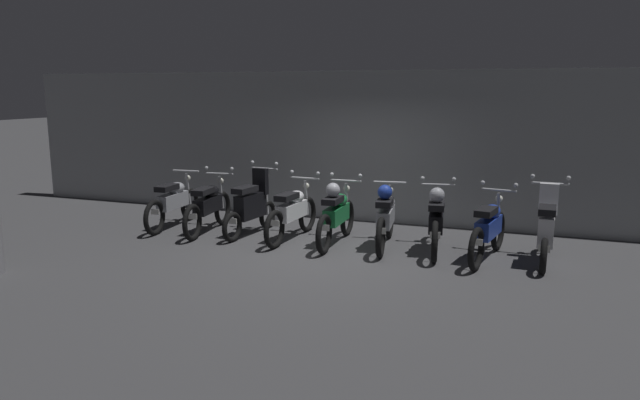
{
  "coord_description": "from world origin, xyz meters",
  "views": [
    {
      "loc": [
        3.09,
        -8.57,
        2.6
      ],
      "look_at": [
        -0.29,
        0.62,
        0.75
      ],
      "focal_mm": 33.03,
      "sensor_mm": 36.0,
      "label": 1
    }
  ],
  "objects_px": {
    "motorbike_slot_2": "(252,206)",
    "motorbike_slot_7": "(489,228)",
    "motorbike_slot_8": "(546,229)",
    "motorbike_slot_4": "(337,214)",
    "motorbike_slot_0": "(173,202)",
    "motorbike_slot_6": "(436,220)",
    "motorbike_slot_3": "(292,212)",
    "motorbike_slot_5": "(386,216)",
    "motorbike_slot_1": "(209,206)"
  },
  "relations": [
    {
      "from": "motorbike_slot_3",
      "to": "motorbike_slot_0",
      "type": "bearing_deg",
      "value": 178.08
    },
    {
      "from": "motorbike_slot_0",
      "to": "motorbike_slot_6",
      "type": "relative_size",
      "value": 1.0
    },
    {
      "from": "motorbike_slot_1",
      "to": "motorbike_slot_8",
      "type": "height_order",
      "value": "motorbike_slot_8"
    },
    {
      "from": "motorbike_slot_0",
      "to": "motorbike_slot_2",
      "type": "bearing_deg",
      "value": -0.4
    },
    {
      "from": "motorbike_slot_4",
      "to": "motorbike_slot_8",
      "type": "relative_size",
      "value": 1.16
    },
    {
      "from": "motorbike_slot_2",
      "to": "motorbike_slot_6",
      "type": "xyz_separation_m",
      "value": [
        3.31,
        0.0,
        0.0
      ]
    },
    {
      "from": "motorbike_slot_2",
      "to": "motorbike_slot_6",
      "type": "distance_m",
      "value": 3.31
    },
    {
      "from": "motorbike_slot_0",
      "to": "motorbike_slot_6",
      "type": "height_order",
      "value": "motorbike_slot_6"
    },
    {
      "from": "motorbike_slot_4",
      "to": "motorbike_slot_8",
      "type": "height_order",
      "value": "motorbike_slot_8"
    },
    {
      "from": "motorbike_slot_0",
      "to": "motorbike_slot_1",
      "type": "height_order",
      "value": "motorbike_slot_1"
    },
    {
      "from": "motorbike_slot_2",
      "to": "motorbike_slot_7",
      "type": "distance_m",
      "value": 4.15
    },
    {
      "from": "motorbike_slot_6",
      "to": "motorbike_slot_8",
      "type": "xyz_separation_m",
      "value": [
        1.66,
        -0.07,
        -0.0
      ]
    },
    {
      "from": "motorbike_slot_1",
      "to": "motorbike_slot_3",
      "type": "relative_size",
      "value": 1.0
    },
    {
      "from": "motorbike_slot_7",
      "to": "motorbike_slot_3",
      "type": "bearing_deg",
      "value": 178.02
    },
    {
      "from": "motorbike_slot_3",
      "to": "motorbike_slot_8",
      "type": "xyz_separation_m",
      "value": [
        4.15,
        0.01,
        0.04
      ]
    },
    {
      "from": "motorbike_slot_8",
      "to": "motorbike_slot_1",
      "type": "bearing_deg",
      "value": -179.69
    },
    {
      "from": "motorbike_slot_6",
      "to": "motorbike_slot_4",
      "type": "bearing_deg",
      "value": -175.92
    },
    {
      "from": "motorbike_slot_3",
      "to": "motorbike_slot_6",
      "type": "height_order",
      "value": "same"
    },
    {
      "from": "motorbike_slot_1",
      "to": "motorbike_slot_2",
      "type": "distance_m",
      "value": 0.84
    },
    {
      "from": "motorbike_slot_7",
      "to": "motorbike_slot_8",
      "type": "distance_m",
      "value": 0.84
    },
    {
      "from": "motorbike_slot_2",
      "to": "motorbike_slot_3",
      "type": "height_order",
      "value": "motorbike_slot_2"
    },
    {
      "from": "motorbike_slot_8",
      "to": "motorbike_slot_5",
      "type": "bearing_deg",
      "value": 178.99
    },
    {
      "from": "motorbike_slot_3",
      "to": "motorbike_slot_8",
      "type": "height_order",
      "value": "motorbike_slot_8"
    },
    {
      "from": "motorbike_slot_2",
      "to": "motorbike_slot_8",
      "type": "xyz_separation_m",
      "value": [
        4.97,
        -0.06,
        0.0
      ]
    },
    {
      "from": "motorbike_slot_2",
      "to": "motorbike_slot_7",
      "type": "bearing_deg",
      "value": -2.58
    },
    {
      "from": "motorbike_slot_5",
      "to": "motorbike_slot_8",
      "type": "height_order",
      "value": "motorbike_slot_8"
    },
    {
      "from": "motorbike_slot_2",
      "to": "motorbike_slot_7",
      "type": "relative_size",
      "value": 0.87
    },
    {
      "from": "motorbike_slot_8",
      "to": "motorbike_slot_4",
      "type": "bearing_deg",
      "value": -179.1
    },
    {
      "from": "motorbike_slot_1",
      "to": "motorbike_slot_8",
      "type": "relative_size",
      "value": 1.16
    },
    {
      "from": "motorbike_slot_4",
      "to": "motorbike_slot_6",
      "type": "xyz_separation_m",
      "value": [
        1.66,
        0.12,
        0.0
      ]
    },
    {
      "from": "motorbike_slot_7",
      "to": "motorbike_slot_4",
      "type": "bearing_deg",
      "value": 178.34
    },
    {
      "from": "motorbike_slot_4",
      "to": "motorbike_slot_7",
      "type": "height_order",
      "value": "same"
    },
    {
      "from": "motorbike_slot_0",
      "to": "motorbike_slot_7",
      "type": "distance_m",
      "value": 5.81
    },
    {
      "from": "motorbike_slot_7",
      "to": "motorbike_slot_5",
      "type": "bearing_deg",
      "value": 174.24
    },
    {
      "from": "motorbike_slot_2",
      "to": "motorbike_slot_5",
      "type": "height_order",
      "value": "motorbike_slot_2"
    },
    {
      "from": "motorbike_slot_1",
      "to": "motorbike_slot_7",
      "type": "distance_m",
      "value": 4.98
    },
    {
      "from": "motorbike_slot_4",
      "to": "motorbike_slot_5",
      "type": "distance_m",
      "value": 0.83
    },
    {
      "from": "motorbike_slot_2",
      "to": "motorbike_slot_5",
      "type": "bearing_deg",
      "value": -0.44
    },
    {
      "from": "motorbike_slot_2",
      "to": "motorbike_slot_3",
      "type": "xyz_separation_m",
      "value": [
        0.83,
        -0.07,
        -0.04
      ]
    },
    {
      "from": "motorbike_slot_1",
      "to": "motorbike_slot_8",
      "type": "xyz_separation_m",
      "value": [
        5.81,
        0.03,
        0.04
      ]
    },
    {
      "from": "motorbike_slot_0",
      "to": "motorbike_slot_4",
      "type": "height_order",
      "value": "motorbike_slot_4"
    },
    {
      "from": "motorbike_slot_2",
      "to": "motorbike_slot_5",
      "type": "distance_m",
      "value": 2.48
    },
    {
      "from": "motorbike_slot_4",
      "to": "motorbike_slot_6",
      "type": "height_order",
      "value": "same"
    },
    {
      "from": "motorbike_slot_1",
      "to": "motorbike_slot_5",
      "type": "bearing_deg",
      "value": 1.29
    },
    {
      "from": "motorbike_slot_0",
      "to": "motorbike_slot_6",
      "type": "distance_m",
      "value": 4.97
    },
    {
      "from": "motorbike_slot_0",
      "to": "motorbike_slot_4",
      "type": "xyz_separation_m",
      "value": [
        3.32,
        -0.13,
        0.04
      ]
    },
    {
      "from": "motorbike_slot_1",
      "to": "motorbike_slot_8",
      "type": "distance_m",
      "value": 5.81
    },
    {
      "from": "motorbike_slot_3",
      "to": "motorbike_slot_7",
      "type": "height_order",
      "value": "same"
    },
    {
      "from": "motorbike_slot_5",
      "to": "motorbike_slot_7",
      "type": "xyz_separation_m",
      "value": [
        1.66,
        -0.17,
        -0.03
      ]
    },
    {
      "from": "motorbike_slot_6",
      "to": "motorbike_slot_3",
      "type": "bearing_deg",
      "value": -178.26
    }
  ]
}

